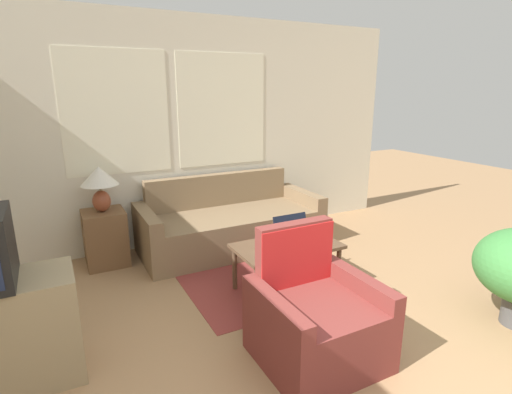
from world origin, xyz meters
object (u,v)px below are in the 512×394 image
Objects in this scene: couch at (229,225)px; cup_white at (266,236)px; cup_yellow at (286,249)px; armchair at (314,320)px; laptop at (295,235)px; coffee_table at (287,250)px; cup_navy at (261,245)px; table_lamp at (100,181)px.

couch is 23.81× the size of cup_white.
couch is at bearing 86.73° from cup_yellow.
laptop is at bearing 64.31° from armchair.
cup_yellow is (-0.12, -0.17, 0.10)m from coffee_table.
cup_white is at bearing 51.48° from cup_navy.
couch is 2.12m from armchair.
cup_white is (-0.00, 0.35, -0.00)m from cup_yellow.
armchair is 0.92m from cup_navy.
cup_yellow is 1.10× the size of cup_white.
couch is 1.05m from cup_white.
table_lamp is at bearing 129.57° from cup_navy.
coffee_table is 0.29m from cup_navy.
armchair reaches higher than laptop.
laptop reaches higher than cup_yellow.
cup_yellow is (0.15, -0.16, -0.01)m from cup_navy.
table_lamp is 5.41× the size of cup_white.
laptop is at bearing 23.56° from coffee_table.
cup_yellow is (-0.23, -0.22, -0.01)m from laptop.
laptop is (1.51, -1.30, -0.41)m from table_lamp.
table_lamp is 1.78m from cup_white.
armchair is at bearing -110.58° from coffee_table.
laptop is 3.72× the size of cup_yellow.
armchair reaches higher than cup_white.
armchair reaches higher than cup_yellow.
armchair is 2.54× the size of laptop.
cup_navy is at bearing -171.46° from laptop.
cup_yellow is (0.22, 0.72, 0.21)m from armchair.
armchair is 2.56m from table_lamp.
armchair reaches higher than couch.
cup_yellow is (-0.08, -1.38, 0.23)m from couch.
cup_white is (-0.08, -1.02, 0.22)m from couch.
cup_navy is at bearing 133.14° from cup_yellow.
cup_white is at bearing -42.54° from table_lamp.
laptop is 3.38× the size of cup_navy.
cup_white is at bearing 122.76° from coffee_table.
armchair is 1.12m from cup_white.
armchair reaches higher than coffee_table.
couch is 1.19m from laptop.
cup_navy is 1.21× the size of cup_white.
cup_yellow is 0.35m from cup_white.
table_lamp is (-1.05, 2.24, 0.62)m from armchair.
cup_yellow is at bearing -50.03° from table_lamp.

